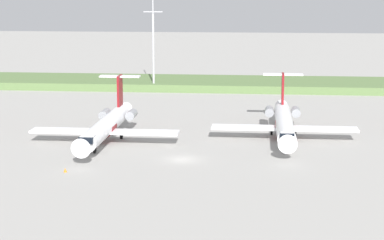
# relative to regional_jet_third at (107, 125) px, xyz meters

# --- Properties ---
(ground_plane) EXTENTS (500.00, 500.00, 0.00)m
(ground_plane) POSITION_rel_regional_jet_third_xyz_m (13.00, 19.46, -2.54)
(ground_plane) COLOR #9E9B96
(grass_berm) EXTENTS (320.00, 20.00, 1.76)m
(grass_berm) POSITION_rel_regional_jet_third_xyz_m (13.00, 60.69, -1.66)
(grass_berm) COLOR #597542
(grass_berm) RESTS_ON ground
(regional_jet_third) EXTENTS (22.81, 31.00, 9.00)m
(regional_jet_third) POSITION_rel_regional_jet_third_xyz_m (0.00, 0.00, 0.00)
(regional_jet_third) COLOR white
(regional_jet_third) RESTS_ON ground
(regional_jet_fourth) EXTENTS (22.81, 31.00, 9.00)m
(regional_jet_fourth) POSITION_rel_regional_jet_third_xyz_m (27.47, 5.32, 0.00)
(regional_jet_fourth) COLOR white
(regional_jet_fourth) RESTS_ON ground
(antenna_mast) EXTENTS (4.40, 0.50, 27.80)m
(antenna_mast) POSITION_rel_regional_jet_third_xyz_m (-0.96, 53.32, 8.92)
(antenna_mast) COLOR #B2B2B7
(antenna_mast) RESTS_ON ground
(safety_cone_front_marker) EXTENTS (0.44, 0.44, 0.55)m
(safety_cone_front_marker) POSITION_rel_regional_jet_third_xyz_m (-1.33, -18.63, -2.26)
(safety_cone_front_marker) COLOR orange
(safety_cone_front_marker) RESTS_ON ground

